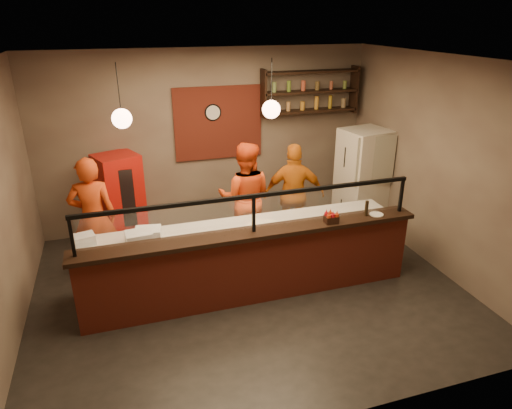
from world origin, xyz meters
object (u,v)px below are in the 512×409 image
object	(u,v)px
red_cooler	(120,199)
condiment_caddy	(331,219)
cook_mid	(245,197)
pepper_mill	(367,208)
wall_clock	(213,112)
fridge	(362,180)
cook_right	(294,194)
pizza_dough	(264,226)
cook_left	(93,217)

from	to	relation	value
red_cooler	condiment_caddy	bearing A→B (deg)	-63.95
cook_mid	pepper_mill	xyz separation A→B (m)	(1.35, -1.50, 0.25)
wall_clock	fridge	xyz separation A→B (m)	(2.50, -1.06, -1.18)
wall_clock	fridge	distance (m)	2.96
wall_clock	cook_right	size ratio (longest dim) A/B	0.17
cook_right	pepper_mill	xyz separation A→B (m)	(0.49, -1.49, 0.29)
pepper_mill	condiment_caddy	bearing A→B (deg)	-173.47
red_cooler	wall_clock	bearing A→B (deg)	-11.25
wall_clock	pizza_dough	distance (m)	2.65
fridge	red_cooler	world-z (taller)	fridge
cook_mid	cook_left	bearing A→B (deg)	21.46
wall_clock	cook_left	world-z (taller)	wall_clock
wall_clock	red_cooler	world-z (taller)	wall_clock
red_cooler	pizza_dough	size ratio (longest dim) A/B	2.99
pizza_dough	fridge	bearing A→B (deg)	29.25
cook_right	fridge	distance (m)	1.43
wall_clock	cook_right	distance (m)	2.06
fridge	pepper_mill	bearing A→B (deg)	-128.88
cook_left	pepper_mill	world-z (taller)	cook_left
red_cooler	pepper_mill	distance (m)	4.14
cook_left	condiment_caddy	xyz separation A→B (m)	(3.14, -1.48, 0.18)
wall_clock	cook_left	size ratio (longest dim) A/B	0.16
fridge	cook_left	bearing A→B (deg)	173.22
fridge	pizza_dough	distance (m)	2.66
cook_mid	condiment_caddy	size ratio (longest dim) A/B	10.27
pepper_mill	cook_mid	bearing A→B (deg)	131.95
pepper_mill	fridge	bearing A→B (deg)	61.36
cook_right	condiment_caddy	distance (m)	1.58
wall_clock	condiment_caddy	size ratio (longest dim) A/B	1.66
cook_left	fridge	xyz separation A→B (m)	(4.65, 0.28, -0.00)
wall_clock	fridge	bearing A→B (deg)	-22.99
cook_left	pepper_mill	size ratio (longest dim) A/B	8.32
pizza_dough	condiment_caddy	distance (m)	0.96
fridge	condiment_caddy	xyz separation A→B (m)	(-1.51, -1.76, 0.19)
wall_clock	pepper_mill	distance (m)	3.31
condiment_caddy	pepper_mill	size ratio (longest dim) A/B	0.81
cook_mid	cook_right	distance (m)	0.86
cook_left	cook_right	xyz separation A→B (m)	(3.23, 0.08, -0.05)
fridge	pepper_mill	distance (m)	1.95
cook_left	cook_mid	size ratio (longest dim) A/B	1.00
cook_left	cook_right	size ratio (longest dim) A/B	1.05
cook_left	red_cooler	size ratio (longest dim) A/B	1.19
red_cooler	pizza_dough	xyz separation A→B (m)	(1.92, -2.05, 0.13)
fridge	cook_mid	bearing A→B (deg)	174.57
cook_left	pizza_dough	xyz separation A→B (m)	(2.33, -1.02, -0.02)
cook_right	pizza_dough	distance (m)	1.42
cook_right	condiment_caddy	size ratio (longest dim) A/B	9.76
cook_mid	pizza_dough	distance (m)	1.11
cook_right	red_cooler	xyz separation A→B (m)	(-2.82, 0.95, -0.10)
cook_right	cook_mid	bearing A→B (deg)	14.90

